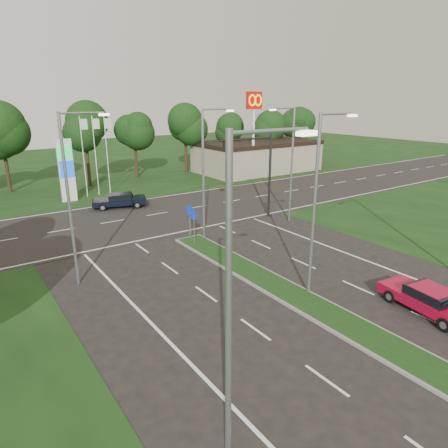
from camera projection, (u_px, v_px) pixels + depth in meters
ground at (408, 360)px, 15.29m from camera, size 160.00×160.00×0.00m
verge_far at (58, 167)px, 58.36m from camera, size 160.00×50.00×0.02m
cross_road at (147, 216)px, 34.08m from camera, size 160.00×12.00×0.02m
median_kerb at (328, 314)px, 18.40m from camera, size 2.00×26.00×0.12m
commercial_building at (257, 156)px, 54.87m from camera, size 16.00×9.00×4.00m
streetlight_median_near at (318, 197)px, 19.01m from camera, size 2.53×0.22×9.00m
streetlight_median_far at (206, 169)px, 26.84m from camera, size 2.53×0.22×9.00m
streetlight_left_near at (236, 301)px, 9.24m from camera, size 2.53×0.22×9.00m
streetlight_left_far at (72, 191)px, 20.21m from camera, size 2.53×0.22×9.00m
streetlight_right_far at (290, 159)px, 31.09m from camera, size 2.53×0.22×9.00m
traffic_signal at (258, 163)px, 31.91m from camera, size 5.10×0.42×7.00m
median_signs at (191, 217)px, 27.62m from camera, size 1.16×1.76×2.38m
gas_pylon at (68, 169)px, 38.15m from camera, size 5.80×1.26×8.00m
mcdonalds_sign at (254, 113)px, 47.74m from camera, size 2.20×0.47×10.40m
treeline_far at (84, 124)px, 44.57m from camera, size 6.00×6.00×9.90m
red_sedan at (429, 299)px, 18.53m from camera, size 2.44×4.71×1.24m
navy_sedan at (120, 200)px, 36.55m from camera, size 5.09×3.31×1.30m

